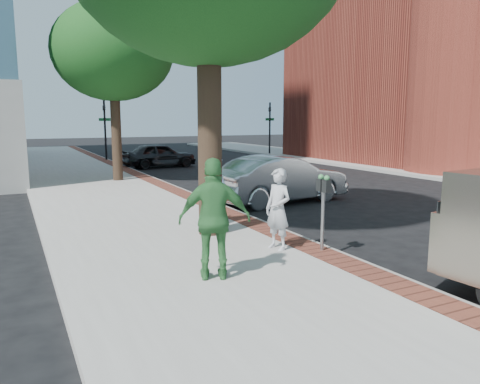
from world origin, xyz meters
TOP-DOWN VIEW (x-y plane):
  - ground at (0.00, 0.00)m, footprint 120.00×120.00m
  - sidewalk at (-1.50, 8.00)m, footprint 5.00×60.00m
  - brick_strip at (0.70, 8.00)m, footprint 0.60×60.00m
  - curb at (1.05, 8.00)m, footprint 0.10×60.00m
  - sidewalk_far at (14.50, 8.00)m, footprint 5.00×60.00m
  - church at (20.98, 13.13)m, footprint 19.00×16.00m
  - signal_near at (0.90, 22.00)m, footprint 0.70×0.15m
  - signal_far at (12.50, 22.00)m, footprint 0.70×0.15m
  - tree_far at (-0.50, 12.00)m, footprint 4.80×4.80m
  - parking_meter at (0.78, -0.33)m, footprint 0.12×0.32m
  - person_gray at (0.07, 0.15)m, footprint 0.52×0.66m
  - person_officer at (-0.13, 2.74)m, footprint 0.78×0.92m
  - person_green at (-1.69, -0.86)m, footprint 1.22×0.85m
  - sedan_silver at (3.20, 5.20)m, footprint 4.74×2.20m
  - bg_car at (2.92, 17.48)m, footprint 4.06×1.84m

SIDE VIEW (x-z plane):
  - ground at x=0.00m, z-range 0.00..0.00m
  - sidewalk at x=-1.50m, z-range 0.00..0.15m
  - curb at x=1.05m, z-range 0.00..0.15m
  - sidewalk_far at x=14.50m, z-range 0.00..0.15m
  - brick_strip at x=0.70m, z-range 0.15..0.16m
  - bg_car at x=2.92m, z-range 0.00..1.35m
  - sedan_silver at x=3.20m, z-range 0.00..1.51m
  - person_gray at x=0.07m, z-range 0.15..1.73m
  - person_officer at x=-0.13m, z-range 0.15..1.79m
  - person_green at x=-1.69m, z-range 0.15..2.08m
  - parking_meter at x=0.78m, z-range 0.47..1.94m
  - signal_near at x=0.90m, z-range 0.35..4.15m
  - signal_far at x=12.50m, z-range 0.35..4.15m
  - tree_far at x=-0.50m, z-range 1.73..8.87m
  - church at x=20.98m, z-range -2.94..17.46m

